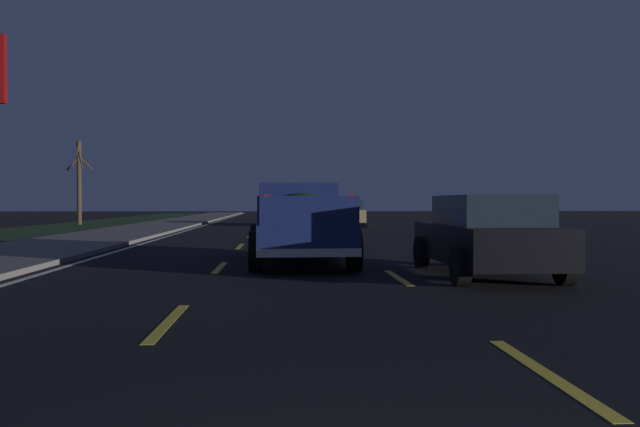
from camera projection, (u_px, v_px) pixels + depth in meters
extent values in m
plane|color=black|center=(291.00, 233.00, 28.87)|extent=(144.00, 144.00, 0.00)
cube|color=slate|center=(125.00, 232.00, 28.42)|extent=(108.00, 4.00, 0.12)
cube|color=#1E3819|center=(10.00, 234.00, 28.12)|extent=(108.00, 6.00, 0.01)
cube|color=yellow|center=(545.00, 373.00, 5.22)|extent=(2.40, 0.14, 0.01)
cube|color=yellow|center=(398.00, 278.00, 11.84)|extent=(2.40, 0.14, 0.01)
cube|color=yellow|center=(355.00, 250.00, 18.78)|extent=(2.40, 0.14, 0.01)
cube|color=yellow|center=(338.00, 239.00, 24.22)|extent=(2.40, 0.14, 0.01)
cube|color=yellow|center=(328.00, 232.00, 29.54)|extent=(2.40, 0.14, 0.01)
cube|color=yellow|center=(321.00, 227.00, 35.40)|extent=(2.40, 0.14, 0.01)
cube|color=yellow|center=(315.00, 224.00, 40.82)|extent=(2.40, 0.14, 0.01)
cube|color=yellow|center=(311.00, 221.00, 47.61)|extent=(2.40, 0.14, 0.01)
cube|color=yellow|center=(307.00, 219.00, 53.91)|extent=(2.40, 0.14, 0.01)
cube|color=yellow|center=(305.00, 217.00, 59.24)|extent=(2.40, 0.14, 0.01)
cube|color=yellow|center=(303.00, 216.00, 64.97)|extent=(2.40, 0.14, 0.01)
cube|color=yellow|center=(301.00, 215.00, 70.26)|extent=(2.40, 0.14, 0.01)
cube|color=yellow|center=(300.00, 214.00, 76.35)|extent=(2.40, 0.14, 0.01)
cube|color=yellow|center=(298.00, 213.00, 81.78)|extent=(2.40, 0.14, 0.01)
cube|color=yellow|center=(168.00, 322.00, 7.45)|extent=(2.40, 0.14, 0.01)
cube|color=yellow|center=(220.00, 267.00, 13.67)|extent=(2.40, 0.14, 0.01)
cube|color=yellow|center=(240.00, 246.00, 20.31)|extent=(2.40, 0.14, 0.01)
cube|color=yellow|center=(250.00, 236.00, 26.50)|extent=(2.40, 0.14, 0.01)
cube|color=yellow|center=(255.00, 230.00, 31.65)|extent=(2.40, 0.14, 0.01)
cube|color=yellow|center=(259.00, 226.00, 37.96)|extent=(2.40, 0.14, 0.01)
cube|color=yellow|center=(263.00, 222.00, 44.52)|extent=(2.40, 0.14, 0.01)
cube|color=yellow|center=(265.00, 220.00, 51.46)|extent=(2.40, 0.14, 0.01)
cube|color=yellow|center=(267.00, 218.00, 56.97)|extent=(2.40, 0.14, 0.01)
cube|color=yellow|center=(268.00, 216.00, 63.31)|extent=(2.40, 0.14, 0.01)
cube|color=yellow|center=(269.00, 215.00, 68.88)|extent=(2.40, 0.14, 0.01)
cube|color=yellow|center=(270.00, 214.00, 75.67)|extent=(2.40, 0.14, 0.01)
cube|color=yellow|center=(271.00, 213.00, 81.26)|extent=(2.40, 0.14, 0.01)
cube|color=silver|center=(176.00, 233.00, 28.56)|extent=(108.00, 0.14, 0.01)
cube|color=#141E4C|center=(300.00, 234.00, 14.68)|extent=(5.47, 2.20, 0.60)
cube|color=#141E4C|center=(297.00, 202.00, 15.85)|extent=(2.23, 1.92, 0.90)
cube|color=#1E2833|center=(299.00, 200.00, 14.81)|extent=(0.09, 1.44, 0.50)
cube|color=#141E4C|center=(259.00, 210.00, 13.51)|extent=(3.02, 0.20, 0.56)
cube|color=#141E4C|center=(346.00, 210.00, 13.69)|extent=(3.02, 0.20, 0.56)
cube|color=#141E4C|center=(309.00, 211.00, 12.03)|extent=(0.15, 1.88, 0.56)
cube|color=silver|center=(309.00, 253.00, 12.04)|extent=(0.20, 2.00, 0.16)
cube|color=red|center=(267.00, 200.00, 11.95)|extent=(0.07, 0.14, 0.20)
cube|color=red|center=(351.00, 200.00, 12.11)|extent=(0.07, 0.14, 0.20)
ellipsoid|color=#193823|center=(303.00, 208.00, 13.60)|extent=(2.65, 1.62, 0.64)
sphere|color=silver|center=(285.00, 214.00, 14.06)|extent=(0.40, 0.40, 0.40)
sphere|color=beige|center=(320.00, 216.00, 13.03)|extent=(0.34, 0.34, 0.34)
cylinder|color=black|center=(256.00, 241.00, 16.36)|extent=(0.84, 0.28, 0.84)
cylinder|color=black|center=(333.00, 240.00, 16.56)|extent=(0.84, 0.28, 0.84)
cylinder|color=black|center=(256.00, 251.00, 12.82)|extent=(0.84, 0.28, 0.84)
cylinder|color=black|center=(354.00, 250.00, 13.01)|extent=(0.84, 0.28, 0.84)
cube|color=#9E845B|center=(347.00, 216.00, 37.06)|extent=(4.44, 1.90, 0.70)
cube|color=#1E2833|center=(347.00, 205.00, 36.80)|extent=(2.50, 1.64, 0.56)
cylinder|color=black|center=(330.00, 220.00, 38.53)|extent=(0.68, 0.22, 0.68)
cylinder|color=black|center=(360.00, 220.00, 38.60)|extent=(0.68, 0.22, 0.68)
cylinder|color=black|center=(333.00, 221.00, 35.54)|extent=(0.68, 0.22, 0.68)
cylinder|color=black|center=(365.00, 221.00, 35.61)|extent=(0.68, 0.22, 0.68)
cube|color=red|center=(350.00, 216.00, 34.92)|extent=(0.11, 1.51, 0.10)
cube|color=black|center=(485.00, 243.00, 12.15)|extent=(4.40, 1.81, 0.70)
cube|color=#1E2833|center=(489.00, 210.00, 11.89)|extent=(2.47, 1.59, 0.56)
cylinder|color=black|center=(421.00, 252.00, 13.60)|extent=(0.68, 0.22, 0.68)
cylinder|color=black|center=(504.00, 252.00, 13.70)|extent=(0.68, 0.22, 0.68)
cylinder|color=black|center=(460.00, 266.00, 10.61)|extent=(0.68, 0.22, 0.68)
cylinder|color=black|center=(565.00, 266.00, 10.72)|extent=(0.68, 0.22, 0.68)
cube|color=red|center=(528.00, 248.00, 10.00)|extent=(0.08, 1.51, 0.10)
cylinder|color=#423323|center=(79.00, 183.00, 39.81)|extent=(0.28, 0.28, 5.25)
cylinder|color=#423323|center=(80.00, 159.00, 39.26)|extent=(1.14, 0.64, 1.33)
cylinder|color=#423323|center=(85.00, 163.00, 40.17)|extent=(0.76, 0.71, 0.88)
cylinder|color=#423323|center=(78.00, 149.00, 39.46)|extent=(0.72, 0.14, 0.92)
cylinder|color=#423323|center=(72.00, 165.00, 39.56)|extent=(0.47, 0.84, 1.05)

